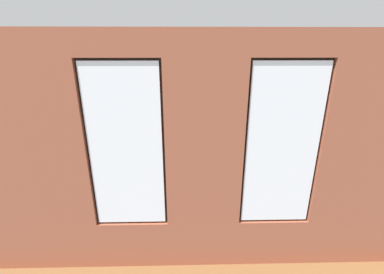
{
  "coord_description": "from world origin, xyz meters",
  "views": [
    {
      "loc": [
        0.22,
        5.73,
        2.91
      ],
      "look_at": [
        0.09,
        0.4,
        1.04
      ],
      "focal_mm": 24.0,
      "sensor_mm": 36.0,
      "label": 1
    }
  ],
  "objects_px": {
    "tv_flatscreen": "(80,139)",
    "potted_plant_between_couches": "(249,207)",
    "potted_plant_by_left_couch": "(260,135)",
    "potted_plant_near_tv": "(91,168)",
    "potted_plant_corner_far_left": "(364,195)",
    "media_console": "(84,161)",
    "remote_black": "(197,147)",
    "coffee_table": "(183,152)",
    "cup_ceramic": "(183,148)",
    "potted_plant_mid_room_small": "(215,148)",
    "couch_left": "(291,155)",
    "potted_plant_corner_near_left": "(272,125)",
    "couch_by_window": "(165,214)",
    "candle_jar": "(187,149)",
    "table_plant_small": "(166,147)",
    "remote_gray": "(176,148)",
    "papasan_chair": "(169,131)",
    "potted_plant_foreground_right": "(115,118)"
  },
  "relations": [
    {
      "from": "tv_flatscreen",
      "to": "potted_plant_between_couches",
      "type": "relative_size",
      "value": 1.54
    },
    {
      "from": "potted_plant_by_left_couch",
      "to": "potted_plant_near_tv",
      "type": "bearing_deg",
      "value": 29.34
    },
    {
      "from": "potted_plant_corner_far_left",
      "to": "media_console",
      "type": "bearing_deg",
      "value": -24.37
    },
    {
      "from": "potted_plant_by_left_couch",
      "to": "remote_black",
      "type": "bearing_deg",
      "value": 30.31
    },
    {
      "from": "coffee_table",
      "to": "remote_black",
      "type": "bearing_deg",
      "value": -160.73
    },
    {
      "from": "cup_ceramic",
      "to": "potted_plant_between_couches",
      "type": "xyz_separation_m",
      "value": [
        -1.12,
        2.43,
        -0.1
      ]
    },
    {
      "from": "potted_plant_between_couches",
      "to": "potted_plant_mid_room_small",
      "type": "distance_m",
      "value": 2.62
    },
    {
      "from": "couch_left",
      "to": "potted_plant_corner_near_left",
      "type": "distance_m",
      "value": 2.04
    },
    {
      "from": "remote_black",
      "to": "coffee_table",
      "type": "bearing_deg",
      "value": -124.37
    },
    {
      "from": "couch_by_window",
      "to": "coffee_table",
      "type": "distance_m",
      "value": 2.5
    },
    {
      "from": "candle_jar",
      "to": "table_plant_small",
      "type": "height_order",
      "value": "table_plant_small"
    },
    {
      "from": "remote_gray",
      "to": "media_console",
      "type": "relative_size",
      "value": 0.17
    },
    {
      "from": "couch_by_window",
      "to": "cup_ceramic",
      "type": "height_order",
      "value": "couch_by_window"
    },
    {
      "from": "couch_by_window",
      "to": "papasan_chair",
      "type": "distance_m",
      "value": 4.11
    },
    {
      "from": "remote_black",
      "to": "potted_plant_by_left_couch",
      "type": "xyz_separation_m",
      "value": [
        -1.96,
        -1.14,
        -0.08
      ]
    },
    {
      "from": "remote_gray",
      "to": "potted_plant_corner_far_left",
      "type": "bearing_deg",
      "value": 161.71
    },
    {
      "from": "candle_jar",
      "to": "remote_black",
      "type": "relative_size",
      "value": 0.56
    },
    {
      "from": "remote_gray",
      "to": "papasan_chair",
      "type": "xyz_separation_m",
      "value": [
        0.28,
        -1.53,
        -0.03
      ]
    },
    {
      "from": "couch_by_window",
      "to": "couch_left",
      "type": "xyz_separation_m",
      "value": [
        -3.0,
        -2.36,
        -0.0
      ]
    },
    {
      "from": "couch_by_window",
      "to": "table_plant_small",
      "type": "relative_size",
      "value": 7.92
    },
    {
      "from": "potted_plant_near_tv",
      "to": "tv_flatscreen",
      "type": "bearing_deg",
      "value": -60.04
    },
    {
      "from": "couch_left",
      "to": "remote_gray",
      "type": "xyz_separation_m",
      "value": [
        2.9,
        -0.21,
        0.14
      ]
    },
    {
      "from": "potted_plant_mid_room_small",
      "to": "couch_left",
      "type": "bearing_deg",
      "value": 171.03
    },
    {
      "from": "couch_left",
      "to": "potted_plant_near_tv",
      "type": "height_order",
      "value": "potted_plant_near_tv"
    },
    {
      "from": "media_console",
      "to": "potted_plant_mid_room_small",
      "type": "relative_size",
      "value": 1.74
    },
    {
      "from": "tv_flatscreen",
      "to": "potted_plant_corner_far_left",
      "type": "xyz_separation_m",
      "value": [
        -5.34,
        2.42,
        -0.1
      ]
    },
    {
      "from": "couch_left",
      "to": "potted_plant_near_tv",
      "type": "xyz_separation_m",
      "value": [
        4.64,
        0.99,
        0.18
      ]
    },
    {
      "from": "couch_by_window",
      "to": "candle_jar",
      "type": "bearing_deg",
      "value": -99.02
    },
    {
      "from": "couch_by_window",
      "to": "media_console",
      "type": "bearing_deg",
      "value": -46.67
    },
    {
      "from": "tv_flatscreen",
      "to": "remote_gray",
      "type": "bearing_deg",
      "value": -173.8
    },
    {
      "from": "remote_black",
      "to": "potted_plant_corner_far_left",
      "type": "height_order",
      "value": "potted_plant_corner_far_left"
    },
    {
      "from": "tv_flatscreen",
      "to": "potted_plant_near_tv",
      "type": "height_order",
      "value": "tv_flatscreen"
    },
    {
      "from": "couch_left",
      "to": "table_plant_small",
      "type": "distance_m",
      "value": 3.14
    },
    {
      "from": "potted_plant_mid_room_small",
      "to": "potted_plant_corner_near_left",
      "type": "distance_m",
      "value": 2.68
    },
    {
      "from": "potted_plant_between_couches",
      "to": "potted_plant_corner_near_left",
      "type": "xyz_separation_m",
      "value": [
        -1.77,
        -4.34,
        0.1
      ]
    },
    {
      "from": "cup_ceramic",
      "to": "potted_plant_corner_near_left",
      "type": "xyz_separation_m",
      "value": [
        -2.88,
        -1.91,
        -0.01
      ]
    },
    {
      "from": "remote_black",
      "to": "media_console",
      "type": "distance_m",
      "value": 2.86
    },
    {
      "from": "candle_jar",
      "to": "papasan_chair",
      "type": "xyz_separation_m",
      "value": [
        0.55,
        -1.74,
        -0.07
      ]
    },
    {
      "from": "remote_black",
      "to": "potted_plant_corner_far_left",
      "type": "bearing_deg",
      "value": -10.85
    },
    {
      "from": "coffee_table",
      "to": "table_plant_small",
      "type": "distance_m",
      "value": 0.46
    },
    {
      "from": "coffee_table",
      "to": "potted_plant_foreground_right",
      "type": "distance_m",
      "value": 2.89
    },
    {
      "from": "potted_plant_by_left_couch",
      "to": "couch_left",
      "type": "bearing_deg",
      "value": 106.0
    },
    {
      "from": "potted_plant_near_tv",
      "to": "potted_plant_corner_near_left",
      "type": "bearing_deg",
      "value": -147.78
    },
    {
      "from": "remote_black",
      "to": "potted_plant_between_couches",
      "type": "height_order",
      "value": "potted_plant_between_couches"
    },
    {
      "from": "candle_jar",
      "to": "remote_black",
      "type": "xyz_separation_m",
      "value": [
        -0.27,
        -0.24,
        -0.04
      ]
    },
    {
      "from": "potted_plant_corner_far_left",
      "to": "couch_by_window",
      "type": "bearing_deg",
      "value": -1.82
    },
    {
      "from": "potted_plant_near_tv",
      "to": "coffee_table",
      "type": "bearing_deg",
      "value": -149.87
    },
    {
      "from": "couch_by_window",
      "to": "remote_gray",
      "type": "bearing_deg",
      "value": -92.36
    },
    {
      "from": "candle_jar",
      "to": "potted_plant_near_tv",
      "type": "height_order",
      "value": "potted_plant_near_tv"
    },
    {
      "from": "potted_plant_foreground_right",
      "to": "coffee_table",
      "type": "bearing_deg",
      "value": 139.22
    }
  ]
}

